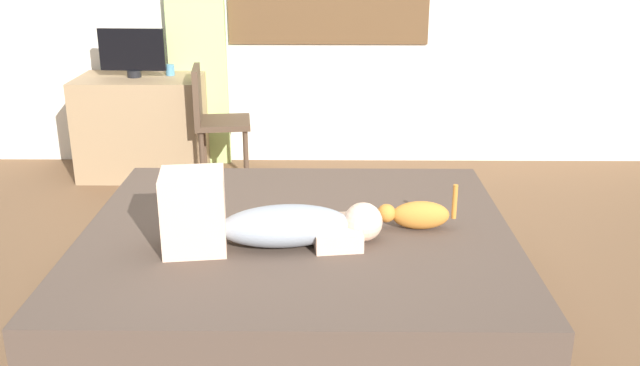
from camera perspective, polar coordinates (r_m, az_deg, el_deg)
ground_plane at (r=3.41m, az=-2.32°, el=-10.72°), size 16.00×16.00×0.00m
bed at (r=3.27m, az=-1.80°, el=-7.52°), size 1.99×1.79×0.46m
person_lying at (r=2.98m, az=-4.77°, el=-3.08°), size 0.94×0.37×0.34m
cat at (r=3.18m, az=7.89°, el=-2.57°), size 0.36×0.11×0.21m
desk at (r=5.39m, az=-14.29°, el=4.51°), size 0.90×0.56×0.74m
tv_monitor at (r=5.29m, az=-15.07°, el=10.28°), size 0.48×0.10×0.35m
cup at (r=5.32m, az=-12.14°, el=9.01°), size 0.06×0.06×0.08m
chair_by_desk at (r=5.01m, az=-8.76°, el=5.39°), size 0.42×0.42×0.86m
curtain_left at (r=5.43m, az=-10.22°, el=14.14°), size 0.44×0.06×2.46m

